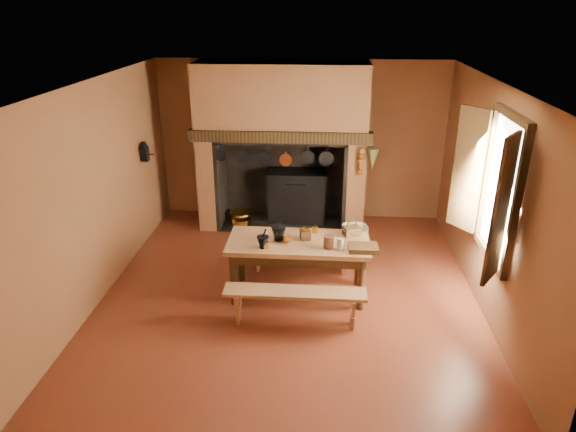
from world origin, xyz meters
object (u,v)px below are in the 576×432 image
object	(u,v)px
mixing_bowl	(355,230)
wicker_basket	(352,230)
work_table	(298,249)
iron_range	(297,195)
coffee_grinder	(305,234)
bench_front	(295,299)

from	to	relation	value
mixing_bowl	wicker_basket	size ratio (longest dim) A/B	1.36
wicker_basket	work_table	bearing A→B (deg)	177.26
iron_range	coffee_grinder	bearing A→B (deg)	-84.34
bench_front	wicker_basket	size ratio (longest dim) A/B	6.60
iron_range	bench_front	xyz separation A→B (m)	(0.16, -3.25, -0.12)
bench_front	mixing_bowl	world-z (taller)	mixing_bowl
mixing_bowl	wicker_basket	bearing A→B (deg)	-121.99
bench_front	mixing_bowl	distance (m)	1.36
iron_range	mixing_bowl	bearing A→B (deg)	-67.93
bench_front	mixing_bowl	bearing A→B (deg)	54.02
work_table	coffee_grinder	xyz separation A→B (m)	(0.09, 0.05, 0.20)
iron_range	work_table	world-z (taller)	iron_range
mixing_bowl	coffee_grinder	bearing A→B (deg)	-159.30
bench_front	iron_range	bearing A→B (deg)	92.80
iron_range	coffee_grinder	distance (m)	2.52
wicker_basket	coffee_grinder	bearing A→B (deg)	175.09
iron_range	coffee_grinder	world-z (taller)	iron_range
mixing_bowl	work_table	bearing A→B (deg)	-157.91
wicker_basket	bench_front	bearing A→B (deg)	-147.13
coffee_grinder	mixing_bowl	size ratio (longest dim) A/B	0.57
iron_range	mixing_bowl	world-z (taller)	iron_range
coffee_grinder	mixing_bowl	world-z (taller)	coffee_grinder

